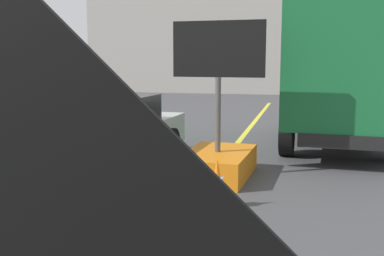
# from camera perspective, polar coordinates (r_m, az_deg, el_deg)

# --- Properties ---
(arrow_board_trailer) EXTENTS (1.60, 1.86, 2.70)m
(arrow_board_trailer) POSITION_cam_1_polar(r_m,az_deg,el_deg) (8.11, 3.18, -2.71)
(arrow_board_trailer) COLOR orange
(arrow_board_trailer) RESTS_ON ground
(box_truck) EXTENTS (2.80, 6.67, 3.16)m
(box_truck) POSITION_cam_1_polar(r_m,az_deg,el_deg) (11.70, 18.20, 6.54)
(box_truck) COLOR black
(box_truck) RESTS_ON ground
(pickup_car) EXTENTS (2.31, 5.16, 1.38)m
(pickup_car) POSITION_cam_1_polar(r_m,az_deg,el_deg) (8.36, -12.51, -1.04)
(pickup_car) COLOR silver
(pickup_car) RESTS_ON ground
(highway_guide_sign) EXTENTS (2.79, 0.18, 5.00)m
(highway_guide_sign) POSITION_cam_1_polar(r_m,az_deg,el_deg) (20.27, 21.37, 11.86)
(highway_guide_sign) COLOR gray
(highway_guide_sign) RESTS_ON ground
(far_building_block) EXTENTS (17.15, 8.51, 7.21)m
(far_building_block) POSITION_cam_1_polar(r_m,az_deg,el_deg) (31.34, 5.36, 11.39)
(far_building_block) COLOR gray
(far_building_block) RESTS_ON ground
(traffic_cone_mid_lane) EXTENTS (0.36, 0.36, 0.76)m
(traffic_cone_mid_lane) POSITION_cam_1_polar(r_m,az_deg,el_deg) (4.18, -0.35, -15.36)
(traffic_cone_mid_lane) COLOR black
(traffic_cone_mid_lane) RESTS_ON ground
(traffic_cone_far_lane) EXTENTS (0.36, 0.36, 0.69)m
(traffic_cone_far_lane) POSITION_cam_1_polar(r_m,az_deg,el_deg) (6.47, 3.10, -6.90)
(traffic_cone_far_lane) COLOR black
(traffic_cone_far_lane) RESTS_ON ground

